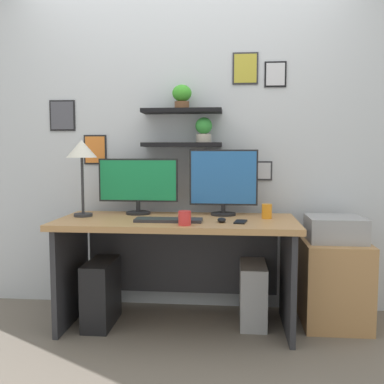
# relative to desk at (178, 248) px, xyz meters

# --- Properties ---
(ground_plane) EXTENTS (8.00, 8.00, 0.00)m
(ground_plane) POSITION_rel_desk_xyz_m (0.00, -0.05, -0.54)
(ground_plane) COLOR #70665B
(back_wall_assembly) EXTENTS (4.40, 0.24, 2.70)m
(back_wall_assembly) POSITION_rel_desk_xyz_m (0.00, 0.38, 0.81)
(back_wall_assembly) COLOR silver
(back_wall_assembly) RESTS_ON ground
(desk) EXTENTS (1.62, 0.68, 0.75)m
(desk) POSITION_rel_desk_xyz_m (0.00, 0.00, 0.00)
(desk) COLOR tan
(desk) RESTS_ON ground
(monitor_left) EXTENTS (0.58, 0.18, 0.41)m
(monitor_left) POSITION_rel_desk_xyz_m (-0.31, 0.16, 0.43)
(monitor_left) COLOR black
(monitor_left) RESTS_ON desk
(monitor_right) EXTENTS (0.49, 0.18, 0.47)m
(monitor_right) POSITION_rel_desk_xyz_m (0.31, 0.16, 0.46)
(monitor_right) COLOR black
(monitor_right) RESTS_ON desk
(keyboard) EXTENTS (0.44, 0.14, 0.02)m
(keyboard) POSITION_rel_desk_xyz_m (-0.04, -0.17, 0.22)
(keyboard) COLOR #2D2D33
(keyboard) RESTS_ON desk
(computer_mouse) EXTENTS (0.06, 0.09, 0.03)m
(computer_mouse) POSITION_rel_desk_xyz_m (0.31, -0.16, 0.23)
(computer_mouse) COLOR black
(computer_mouse) RESTS_ON desk
(desk_lamp) EXTENTS (0.21, 0.21, 0.54)m
(desk_lamp) POSITION_rel_desk_xyz_m (-0.68, 0.01, 0.65)
(desk_lamp) COLOR #2D2D33
(desk_lamp) RESTS_ON desk
(cell_phone) EXTENTS (0.09, 0.15, 0.01)m
(cell_phone) POSITION_rel_desk_xyz_m (0.43, -0.16, 0.22)
(cell_phone) COLOR black
(cell_phone) RESTS_ON desk
(coffee_mug) EXTENTS (0.08, 0.08, 0.09)m
(coffee_mug) POSITION_rel_desk_xyz_m (0.08, -0.30, 0.26)
(coffee_mug) COLOR red
(coffee_mug) RESTS_ON desk
(pen_cup) EXTENTS (0.07, 0.07, 0.10)m
(pen_cup) POSITION_rel_desk_xyz_m (0.61, 0.03, 0.26)
(pen_cup) COLOR orange
(pen_cup) RESTS_ON desk
(drawer_cabinet) EXTENTS (0.44, 0.50, 0.59)m
(drawer_cabinet) POSITION_rel_desk_xyz_m (1.09, 0.09, -0.25)
(drawer_cabinet) COLOR tan
(drawer_cabinet) RESTS_ON ground
(printer) EXTENTS (0.38, 0.34, 0.17)m
(printer) POSITION_rel_desk_xyz_m (1.09, 0.09, 0.13)
(printer) COLOR #9E9EA3
(printer) RESTS_ON drawer_cabinet
(computer_tower_left) EXTENTS (0.18, 0.40, 0.45)m
(computer_tower_left) POSITION_rel_desk_xyz_m (-0.53, -0.08, -0.31)
(computer_tower_left) COLOR black
(computer_tower_left) RESTS_ON ground
(computer_tower_right) EXTENTS (0.18, 0.40, 0.43)m
(computer_tower_right) POSITION_rel_desk_xyz_m (0.53, 0.04, -0.33)
(computer_tower_right) COLOR #99999E
(computer_tower_right) RESTS_ON ground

